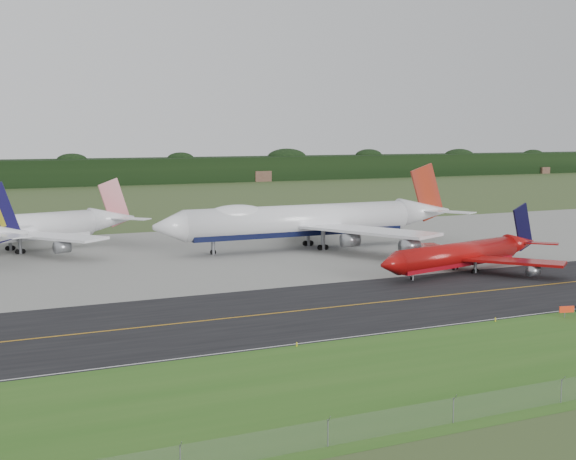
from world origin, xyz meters
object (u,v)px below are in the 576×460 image
at_px(taxiway_sign, 575,309).
at_px(jet_star_tail, 13,229).
at_px(jet_red_737, 465,254).
at_px(jet_ba_747, 309,220).

bearing_deg(taxiway_sign, jet_star_tail, 123.29).
height_order(jet_red_737, taxiway_sign, jet_red_737).
bearing_deg(jet_ba_747, taxiway_sign, -87.18).
xyz_separation_m(jet_star_tail, taxiway_sign, (60.62, -92.32, -3.74)).
distance_m(jet_ba_747, jet_star_tail, 60.77).
xyz_separation_m(jet_ba_747, jet_star_tail, (-57.10, 20.78, -1.15)).
distance_m(jet_ba_747, jet_red_737, 38.93).
bearing_deg(jet_star_tail, jet_ba_747, -20.00).
bearing_deg(jet_red_737, taxiway_sign, -103.96).
height_order(jet_ba_747, jet_red_737, jet_ba_747).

